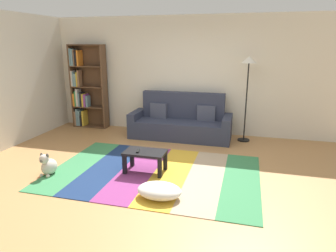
# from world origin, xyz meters

# --- Properties ---
(ground_plane) EXTENTS (14.00, 14.00, 0.00)m
(ground_plane) POSITION_xyz_m (0.00, 0.00, 0.00)
(ground_plane) COLOR #B27F4C
(back_wall) EXTENTS (6.80, 0.10, 2.70)m
(back_wall) POSITION_xyz_m (0.00, 2.55, 1.35)
(back_wall) COLOR silver
(back_wall) RESTS_ON ground_plane
(left_wall) EXTENTS (0.10, 5.50, 2.70)m
(left_wall) POSITION_xyz_m (-3.40, 0.75, 1.35)
(left_wall) COLOR beige
(left_wall) RESTS_ON ground_plane
(rug) EXTENTS (3.39, 2.30, 0.01)m
(rug) POSITION_xyz_m (-0.11, -0.02, 0.01)
(rug) COLOR #387F4C
(rug) RESTS_ON ground_plane
(couch) EXTENTS (2.26, 0.80, 1.00)m
(couch) POSITION_xyz_m (-0.11, 2.02, 0.34)
(couch) COLOR #2D3347
(couch) RESTS_ON ground_plane
(bookshelf) EXTENTS (0.90, 0.28, 2.06)m
(bookshelf) POSITION_xyz_m (-2.67, 2.31, 0.97)
(bookshelf) COLOR brown
(bookshelf) RESTS_ON ground_plane
(coffee_table) EXTENTS (0.68, 0.41, 0.36)m
(coffee_table) POSITION_xyz_m (-0.26, -0.04, 0.29)
(coffee_table) COLOR black
(coffee_table) RESTS_ON rug
(pouf) EXTENTS (0.62, 0.44, 0.20)m
(pouf) POSITION_xyz_m (0.22, -0.82, 0.11)
(pouf) COLOR white
(pouf) RESTS_ON rug
(dog) EXTENTS (0.22, 0.35, 0.40)m
(dog) POSITION_xyz_m (-1.75, -0.54, 0.16)
(dog) COLOR beige
(dog) RESTS_ON ground_plane
(standing_lamp) EXTENTS (0.32, 0.32, 1.83)m
(standing_lamp) POSITION_xyz_m (1.29, 2.12, 1.52)
(standing_lamp) COLOR black
(standing_lamp) RESTS_ON ground_plane
(tv_remote) EXTENTS (0.08, 0.16, 0.02)m
(tv_remote) POSITION_xyz_m (-0.37, -0.08, 0.38)
(tv_remote) COLOR black
(tv_remote) RESTS_ON coffee_table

